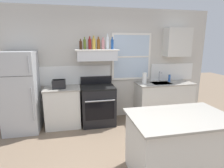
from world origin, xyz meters
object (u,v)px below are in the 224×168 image
(bottle_red_label_wine, at_px, (90,44))
(bottle_champagne_gold_foil, at_px, (94,44))
(toaster, at_px, (59,84))
(bottle_amber_wine, at_px, (98,44))
(bottle_clear_tall, at_px, (107,43))
(paper_towel_roll, at_px, (144,78))
(stove_range, at_px, (98,104))
(bottle_blue_liqueur, at_px, (112,44))
(kitchen_island, at_px, (178,146))
(refrigerator, at_px, (21,92))
(bottle_olive_oil_square, at_px, (85,44))
(bottle_rose_pink, at_px, (103,44))
(bottle_brown_stout, at_px, (81,45))
(dish_soap_bottle, at_px, (169,78))

(bottle_red_label_wine, bearing_deg, bottle_champagne_gold_foil, 5.44)
(toaster, distance_m, bottle_red_label_wine, 1.11)
(bottle_champagne_gold_foil, bearing_deg, toaster, -172.08)
(toaster, xyz_separation_m, bottle_amber_wine, (0.90, 0.14, 0.85))
(bottle_clear_tall, bearing_deg, paper_towel_roll, -3.11)
(stove_range, relative_size, bottle_blue_liqueur, 3.97)
(bottle_champagne_gold_foil, distance_m, kitchen_island, 2.67)
(bottle_champagne_gold_foil, height_order, kitchen_island, bottle_champagne_gold_foil)
(refrigerator, xyz_separation_m, bottle_olive_oil_square, (1.39, 0.10, 1.00))
(bottle_rose_pink, xyz_separation_m, kitchen_island, (0.73, -2.11, -1.40))
(bottle_blue_liqueur, relative_size, paper_towel_roll, 1.02)
(bottle_red_label_wine, relative_size, bottle_champagne_gold_foil, 0.95)
(stove_range, distance_m, bottle_brown_stout, 1.42)
(stove_range, relative_size, kitchen_island, 0.78)
(refrigerator, distance_m, paper_towel_roll, 2.81)
(bottle_brown_stout, height_order, kitchen_island, bottle_brown_stout)
(bottle_champagne_gold_foil, relative_size, bottle_amber_wine, 1.06)
(dish_soap_bottle, bearing_deg, bottle_olive_oil_square, -178.35)
(bottle_red_label_wine, bearing_deg, bottle_brown_stout, -175.90)
(bottle_amber_wine, relative_size, dish_soap_bottle, 1.55)
(bottle_clear_tall, bearing_deg, bottle_amber_wine, 171.45)
(bottle_rose_pink, bearing_deg, bottle_red_label_wine, -168.91)
(bottle_olive_oil_square, xyz_separation_m, bottle_rose_pink, (0.42, 0.07, -0.00))
(bottle_brown_stout, bearing_deg, kitchen_island, -58.60)
(bottle_olive_oil_square, relative_size, dish_soap_bottle, 1.50)
(refrigerator, distance_m, kitchen_island, 3.22)
(bottle_amber_wine, distance_m, paper_towel_roll, 1.38)
(bottle_rose_pink, distance_m, bottle_blue_liqueur, 0.21)
(dish_soap_bottle, bearing_deg, stove_range, -175.82)
(bottle_rose_pink, bearing_deg, bottle_champagne_gold_foil, -166.65)
(bottle_olive_oil_square, bearing_deg, stove_range, -16.06)
(bottle_rose_pink, relative_size, bottle_blue_liqueur, 0.98)
(bottle_rose_pink, height_order, paper_towel_roll, bottle_rose_pink)
(bottle_champagne_gold_foil, relative_size, dish_soap_bottle, 1.64)
(bottle_rose_pink, relative_size, bottle_clear_tall, 0.78)
(bottle_rose_pink, xyz_separation_m, dish_soap_bottle, (1.72, -0.01, -0.86))
(stove_range, bearing_deg, bottle_champagne_gold_foil, 122.72)
(bottle_amber_wine, xyz_separation_m, dish_soap_bottle, (1.83, 0.02, -0.86))
(toaster, bearing_deg, bottle_clear_tall, 5.48)
(bottle_olive_oil_square, height_order, bottle_champagne_gold_foil, bottle_champagne_gold_foil)
(bottle_red_label_wine, xyz_separation_m, dish_soap_bottle, (2.03, 0.05, -0.86))
(bottle_brown_stout, relative_size, kitchen_island, 0.16)
(bottle_champagne_gold_foil, xyz_separation_m, bottle_clear_tall, (0.31, -0.01, 0.02))
(refrigerator, bearing_deg, paper_towel_roll, 1.23)
(stove_range, relative_size, dish_soap_bottle, 6.06)
(bottle_champagne_gold_foil, distance_m, bottle_clear_tall, 0.31)
(toaster, xyz_separation_m, bottle_blue_liqueur, (1.22, 0.10, 0.85))
(refrigerator, height_order, bottle_champagne_gold_foil, bottle_champagne_gold_foil)
(toaster, bearing_deg, kitchen_island, -48.09)
(bottle_olive_oil_square, relative_size, bottle_blue_liqueur, 0.98)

